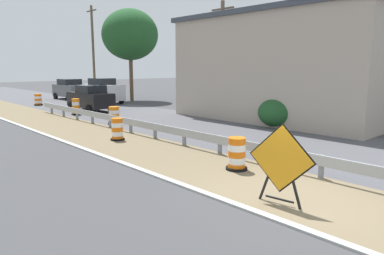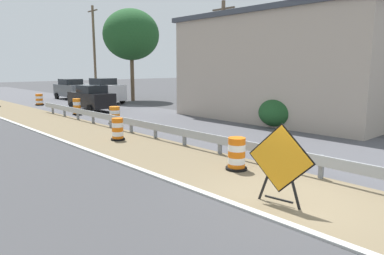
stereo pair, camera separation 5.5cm
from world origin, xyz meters
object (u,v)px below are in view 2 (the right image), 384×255
Objects in this scene: traffic_barrel_close at (118,130)px; traffic_barrel_farther at (39,100)px; car_trailing_near_lane at (72,89)px; utility_pole_mid at (94,52)px; utility_pole_near at (223,58)px; car_mid_far_lane at (104,91)px; traffic_barrel_mid at (115,116)px; car_lead_far_lane at (91,98)px; warning_sign_diamond at (280,161)px; traffic_barrel_nearest at (237,155)px; traffic_barrel_far at (77,107)px.

traffic_barrel_close reaches higher than traffic_barrel_farther.
utility_pole_mid is at bearing 40.78° from car_trailing_near_lane.
utility_pole_mid is (0.09, 17.37, 0.92)m from utility_pole_near.
car_trailing_near_lane is (4.53, 3.60, 0.60)m from traffic_barrel_farther.
car_mid_far_lane is at bearing -107.97° from utility_pole_mid.
traffic_barrel_mid is (2.27, 4.11, 0.01)m from traffic_barrel_close.
utility_pole_near is (1.66, -19.25, 2.80)m from car_trailing_near_lane.
car_trailing_near_lane is 1.00× the size of car_mid_far_lane.
car_trailing_near_lane is 1.04× the size of car_lead_far_lane.
traffic_barrel_mid is 13.47m from traffic_barrel_farther.
car_trailing_near_lane is at bearing 94.93° from utility_pole_near.
utility_pole_mid reaches higher than warning_sign_diamond.
traffic_barrel_close is at bearing -21.20° from car_trailing_near_lane.
traffic_barrel_mid is (3.40, 13.31, -0.60)m from warning_sign_diamond.
traffic_barrel_farther is at bearing 80.99° from traffic_barrel_close.
car_mid_far_lane reaches higher than car_trailing_near_lane.
traffic_barrel_close is at bearing -105.11° from warning_sign_diamond.
traffic_barrel_nearest is 24.32m from traffic_barrel_farther.
utility_pole_mid is (6.79, 15.18, 4.30)m from traffic_barrel_mid.
car_lead_far_lane is at bearing -40.16° from car_mid_far_lane.
traffic_barrel_nearest is at bearing -135.27° from utility_pole_near.
traffic_barrel_close is 9.73m from traffic_barrel_far.
car_trailing_near_lane is at bearing 70.93° from traffic_barrel_close.
traffic_barrel_far is 2.21m from car_lead_far_lane.
car_mid_far_lane is (4.97, -2.32, 0.69)m from traffic_barrel_farther.
car_lead_far_lane is at bearing -18.80° from car_trailing_near_lane.
traffic_barrel_far is 0.12× the size of utility_pole_mid.
warning_sign_diamond reaches higher than traffic_barrel_farther.
traffic_barrel_close is 0.98× the size of traffic_barrel_mid.
traffic_barrel_farther is at bearing -164.69° from utility_pole_mid.
car_lead_far_lane is 10.57m from utility_pole_mid.
warning_sign_diamond is 15.27m from utility_pole_near.
traffic_barrel_nearest is 12.59m from utility_pole_near.
car_mid_far_lane is at bearing -118.09° from warning_sign_diamond.
traffic_barrel_close is at bearing -104.49° from traffic_barrel_far.
warning_sign_diamond is at bearing -98.32° from traffic_barrel_farther.
traffic_barrel_nearest is 28.66m from car_trailing_near_lane.
utility_pole_mid is (4.88, 8.58, 3.79)m from car_lead_far_lane.
traffic_barrel_far reaches higher than traffic_barrel_nearest.
car_lead_far_lane is at bearing 73.81° from traffic_barrel_mid.
traffic_barrel_far is 12.62m from utility_pole_mid.
utility_pole_near is (6.71, -2.20, 3.37)m from traffic_barrel_mid.
traffic_barrel_nearest is 27.67m from utility_pole_mid.
car_lead_far_lane is 5.78m from car_mid_far_lane.
car_mid_far_lane reaches higher than traffic_barrel_mid.
traffic_barrel_nearest is (1.48, 2.57, -0.59)m from warning_sign_diamond.
traffic_barrel_mid is 0.11× the size of utility_pole_mid.
car_trailing_near_lane is 10.92m from car_lead_far_lane.
traffic_barrel_mid is 5.32m from traffic_barrel_far.
traffic_barrel_farther is 7.02m from car_lead_far_lane.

